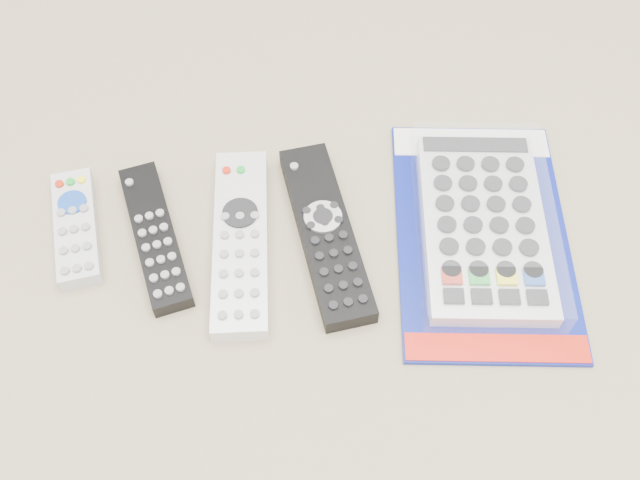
{
  "coord_description": "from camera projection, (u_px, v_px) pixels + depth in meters",
  "views": [
    {
      "loc": [
        -0.01,
        -0.38,
        0.62
      ],
      "look_at": [
        0.04,
        0.01,
        0.01
      ],
      "focal_mm": 40.0,
      "sensor_mm": 36.0,
      "label": 1
    }
  ],
  "objects": [
    {
      "name": "remote_small_grey",
      "position": [
        76.0,
        227.0,
        0.73
      ],
      "size": [
        0.06,
        0.14,
        0.02
      ],
      "rotation": [
        0.0,
        0.0,
        0.12
      ],
      "color": "#B8B8BB",
      "rests_on": "ground"
    },
    {
      "name": "remote_slim_black",
      "position": [
        155.0,
        236.0,
        0.73
      ],
      "size": [
        0.08,
        0.18,
        0.02
      ],
      "rotation": [
        0.0,
        0.0,
        0.21
      ],
      "color": "black",
      "rests_on": "ground"
    },
    {
      "name": "remote_silver_dvd",
      "position": [
        241.0,
        241.0,
        0.72
      ],
      "size": [
        0.07,
        0.22,
        0.02
      ],
      "rotation": [
        0.0,
        0.0,
        -0.08
      ],
      "color": "silver",
      "rests_on": "ground"
    },
    {
      "name": "remote_large_black",
      "position": [
        326.0,
        233.0,
        0.73
      ],
      "size": [
        0.07,
        0.22,
        0.02
      ],
      "rotation": [
        0.0,
        0.0,
        0.11
      ],
      "color": "black",
      "rests_on": "ground"
    },
    {
      "name": "jumbo_remote_packaged",
      "position": [
        484.0,
        224.0,
        0.73
      ],
      "size": [
        0.21,
        0.31,
        0.04
      ],
      "rotation": [
        0.0,
        0.0,
        -0.14
      ],
      "color": "navy",
      "rests_on": "ground"
    }
  ]
}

